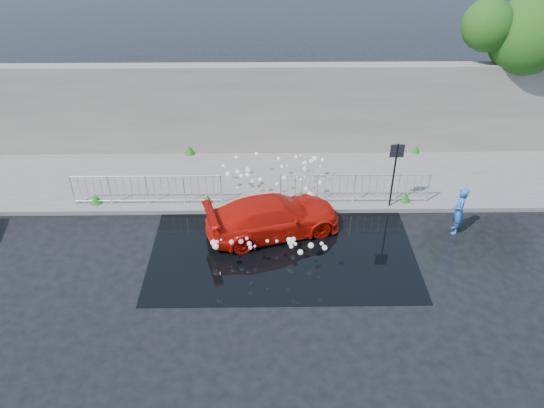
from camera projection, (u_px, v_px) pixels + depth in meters
The scene contains 13 objects.
ground at pixel (266, 270), 15.47m from camera, with size 90.00×90.00×0.00m, color black.
pavement at pixel (266, 179), 19.58m from camera, with size 30.00×4.00×0.15m, color #61615C.
curb at pixel (266, 210), 17.92m from camera, with size 30.00×0.25×0.16m, color #61615C.
retaining_wall at pixel (265, 109), 20.39m from camera, with size 30.00×0.60×3.50m, color slate.
puddle at pixel (282, 248), 16.30m from camera, with size 8.00×5.00×0.01m, color black.
sign_post at pixel (395, 165), 17.13m from camera, with size 0.45×0.06×2.50m.
tree at pixel (536, 30), 19.05m from camera, with size 5.16×2.82×6.42m.
railing_left at pixel (147, 189), 17.80m from camera, with size 5.05×0.05×1.10m.
railing_right at pixel (354, 187), 17.88m from camera, with size 5.05×0.05×1.10m.
weeds at pixel (259, 181), 19.01m from camera, with size 12.17×3.93×0.42m.
water_spray at pixel (274, 202), 17.14m from camera, with size 3.74×5.67×0.99m.
red_car at pixel (274, 216), 16.67m from camera, with size 1.73×4.26×1.24m, color red.
person at pixel (459, 211), 16.59m from camera, with size 0.59×0.39×1.61m, color blue.
Camera 1 is at (0.02, -11.77, 10.23)m, focal length 35.00 mm.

